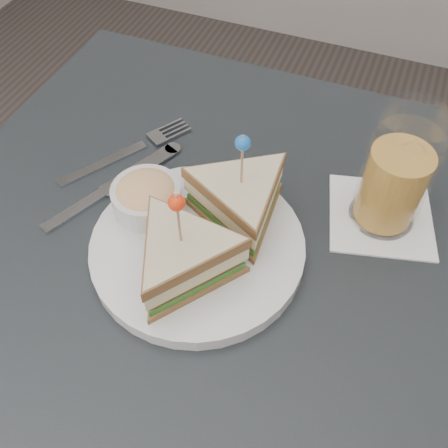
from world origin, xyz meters
TOP-DOWN VIEW (x-y plane):
  - ground_plane at (0.00, 0.00)m, footprint 3.50×3.50m
  - table at (0.00, 0.00)m, footprint 0.80×0.80m
  - plate_meal at (-0.01, -0.00)m, footprint 0.35×0.35m
  - cutlery_fork at (-0.18, 0.12)m, footprint 0.13×0.19m
  - cutlery_knife at (-0.17, 0.04)m, footprint 0.11×0.22m
  - drink_set at (0.18, 0.14)m, footprint 0.16×0.16m

SIDE VIEW (x-z plane):
  - ground_plane at x=0.00m, z-range 0.00..0.00m
  - table at x=0.00m, z-range 0.30..1.05m
  - cutlery_fork at x=-0.18m, z-range 0.75..0.76m
  - cutlery_knife at x=-0.17m, z-range 0.75..0.76m
  - plate_meal at x=-0.01m, z-range 0.71..0.87m
  - drink_set at x=0.18m, z-range 0.74..0.91m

